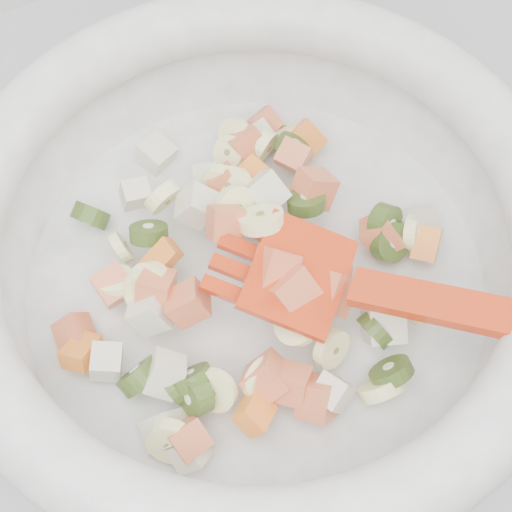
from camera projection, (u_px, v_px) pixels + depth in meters
name	position (u px, v px, depth m)	size (l,w,h in m)	color
counter	(371.00, 379.00, 0.96)	(2.00, 0.60, 0.90)	#A7A8AD
mixing_bowl	(257.00, 249.00, 0.47)	(0.38, 0.39, 0.11)	white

